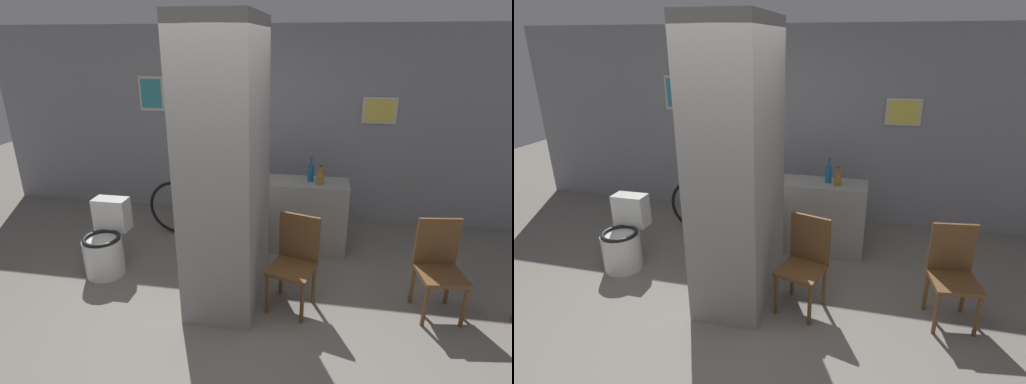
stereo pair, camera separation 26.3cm
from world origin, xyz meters
The scene contains 10 objects.
ground_plane centered at (0.00, 0.00, 0.00)m, with size 14.00×14.00×0.00m, color slate.
wall_back centered at (0.00, 2.63, 1.30)m, with size 8.00×0.09×2.60m.
pillar_center centered at (-0.03, 0.55, 1.30)m, with size 0.66×1.10×2.60m.
counter_shelf centered at (0.47, 1.62, 0.43)m, with size 1.33×0.44×0.86m.
toilet centered at (-1.45, 0.73, 0.32)m, with size 0.41×0.57×0.78m.
chair_near_pillar centered at (0.62, 0.48, 0.49)m, with size 0.48×0.48×0.89m.
chair_by_doorway centered at (1.91, 0.61, 0.49)m, with size 0.44×0.44×0.89m.
bicycle centered at (-0.55, 1.74, 0.37)m, with size 1.65×0.42×0.78m.
bottle_tall centered at (0.69, 1.63, 0.97)m, with size 0.07×0.07×0.29m.
bottle_short centered at (0.80, 1.55, 0.95)m, with size 0.08×0.08×0.23m.
Camera 2 is at (1.08, -2.73, 2.38)m, focal length 28.00 mm.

